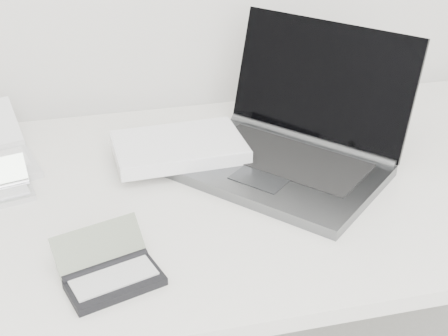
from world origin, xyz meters
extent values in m
cube|color=white|center=(0.00, 1.55, 0.71)|extent=(1.60, 0.80, 0.03)
cylinder|color=silver|center=(0.75, 1.90, 0.35)|extent=(0.04, 0.04, 0.70)
cube|color=#57595C|center=(0.09, 1.56, 0.74)|extent=(0.48, 0.50, 0.02)
cube|color=black|center=(0.12, 1.59, 0.75)|extent=(0.34, 0.36, 0.00)
cube|color=black|center=(0.23, 1.68, 0.88)|extent=(0.33, 0.36, 0.25)
cylinder|color=#57595C|center=(0.20, 1.65, 0.75)|extent=(0.29, 0.32, 0.02)
cube|color=#343639|center=(0.04, 1.52, 0.75)|extent=(0.12, 0.13, 0.00)
cube|color=white|center=(-0.09, 1.66, 0.77)|extent=(0.28, 0.19, 0.03)
cube|color=white|center=(-0.09, 1.66, 0.78)|extent=(0.27, 0.19, 0.00)
cube|color=silver|center=(-0.44, 1.59, 0.74)|extent=(0.09, 0.08, 0.01)
cube|color=#B8B9BD|center=(-0.44, 1.59, 0.74)|extent=(0.07, 0.05, 0.00)
cube|color=#98A496|center=(-0.45, 1.64, 0.77)|extent=(0.09, 0.05, 0.05)
cylinder|color=silver|center=(-0.44, 1.62, 0.74)|extent=(0.08, 0.03, 0.01)
cube|color=black|center=(-0.26, 1.28, 0.74)|extent=(0.16, 0.12, 0.01)
cube|color=#ABABAB|center=(-0.26, 1.29, 0.75)|extent=(0.14, 0.09, 0.00)
cube|color=slate|center=(-0.28, 1.34, 0.77)|extent=(0.16, 0.09, 0.06)
cylinder|color=black|center=(-0.27, 1.32, 0.74)|extent=(0.14, 0.06, 0.02)
camera|label=1|loc=(-0.27, 0.50, 1.38)|focal=50.00mm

